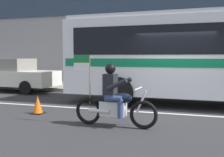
# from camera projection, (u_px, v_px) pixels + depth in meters

# --- Properties ---
(ground_plane) EXTENTS (60.00, 60.00, 0.00)m
(ground_plane) POSITION_uv_depth(u_px,v_px,m) (173.00, 110.00, 9.06)
(ground_plane) COLOR #2B2B2D
(sidewalk_curb) EXTENTS (28.00, 3.80, 0.15)m
(sidewalk_curb) POSITION_uv_depth(u_px,v_px,m) (184.00, 90.00, 13.89)
(sidewalk_curb) COLOR gray
(sidewalk_curb) RESTS_ON ground_plane
(lane_center_stripe) EXTENTS (26.60, 0.14, 0.01)m
(lane_center_stripe) POSITION_uv_depth(u_px,v_px,m) (171.00, 114.00, 8.50)
(lane_center_stripe) COLOR silver
(lane_center_stripe) RESTS_ON ground_plane
(motorcycle_with_rider) EXTENTS (2.20, 0.64, 1.78)m
(motorcycle_with_rider) POSITION_uv_depth(u_px,v_px,m) (114.00, 100.00, 6.92)
(motorcycle_with_rider) COLOR black
(motorcycle_with_rider) RESTS_ON ground_plane
(parked_sedan_curbside) EXTENTS (4.79, 1.91, 1.64)m
(parked_sedan_curbside) POSITION_uv_depth(u_px,v_px,m) (10.00, 74.00, 14.05)
(parked_sedan_curbside) COLOR silver
(parked_sedan_curbside) RESTS_ON ground_plane
(fire_hydrant) EXTENTS (0.22, 0.30, 0.75)m
(fire_hydrant) POSITION_uv_depth(u_px,v_px,m) (205.00, 83.00, 12.76)
(fire_hydrant) COLOR #4C8C3F
(fire_hydrant) RESTS_ON sidewalk_curb
(traffic_cone) EXTENTS (0.36, 0.36, 0.55)m
(traffic_cone) POSITION_uv_depth(u_px,v_px,m) (38.00, 105.00, 8.52)
(traffic_cone) COLOR #EA590F
(traffic_cone) RESTS_ON ground_plane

